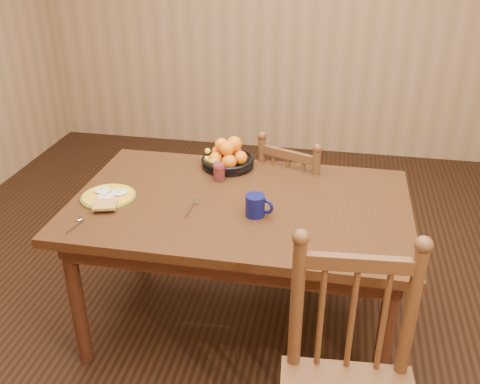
% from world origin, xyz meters
% --- Properties ---
extents(room, '(4.52, 5.02, 2.72)m').
position_xyz_m(room, '(0.00, 0.00, 1.35)').
color(room, black).
rests_on(room, ground).
extents(dining_table, '(1.60, 1.00, 0.75)m').
position_xyz_m(dining_table, '(0.00, 0.00, 0.67)').
color(dining_table, black).
rests_on(dining_table, ground).
extents(chair_far, '(0.52, 0.51, 0.89)m').
position_xyz_m(chair_far, '(0.23, 0.56, 0.44)').
color(chair_far, '#432914').
rests_on(chair_far, ground).
extents(breakfast_plate, '(0.26, 0.30, 0.04)m').
position_xyz_m(breakfast_plate, '(-0.63, -0.10, 0.76)').
color(breakfast_plate, '#59601E').
rests_on(breakfast_plate, dining_table).
extents(fork, '(0.03, 0.18, 0.00)m').
position_xyz_m(fork, '(-0.21, -0.11, 0.75)').
color(fork, silver).
rests_on(fork, dining_table).
extents(spoon, '(0.05, 0.16, 0.01)m').
position_xyz_m(spoon, '(-0.67, -0.33, 0.75)').
color(spoon, silver).
rests_on(spoon, dining_table).
extents(coffee_mug, '(0.13, 0.09, 0.10)m').
position_xyz_m(coffee_mug, '(0.10, -0.12, 0.80)').
color(coffee_mug, '#0B0E3E').
rests_on(coffee_mug, dining_table).
extents(juice_glass, '(0.06, 0.06, 0.09)m').
position_xyz_m(juice_glass, '(-0.15, 0.21, 0.79)').
color(juice_glass, silver).
rests_on(juice_glass, dining_table).
extents(fruit_bowl, '(0.29, 0.29, 0.17)m').
position_xyz_m(fruit_bowl, '(-0.14, 0.38, 0.81)').
color(fruit_bowl, black).
rests_on(fruit_bowl, dining_table).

